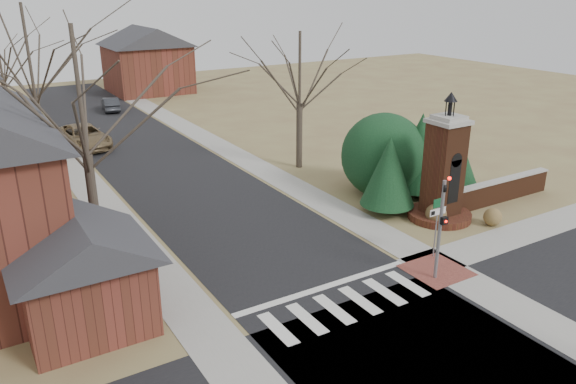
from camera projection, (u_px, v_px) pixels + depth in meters
ground at (360, 315)px, 20.28m from camera, size 120.00×120.00×0.00m
main_street at (158, 161)px, 37.91m from camera, size 8.00×70.00×0.01m
cross_street at (419, 359)px, 17.88m from camera, size 120.00×8.00×0.01m
crosswalk_zone at (347, 305)px, 20.92m from camera, size 8.00×2.20×0.02m
stop_bar at (324, 287)px, 22.12m from camera, size 8.00×0.35×0.02m
sidewalk_right_main at (228, 150)px, 40.44m from camera, size 2.00×60.00×0.02m
sidewalk_left at (78, 174)px, 35.38m from camera, size 2.00×60.00×0.02m
curb_apron at (436, 270)px, 23.42m from camera, size 2.40×2.40×0.02m
traffic_signal_pole at (441, 220)px, 21.94m from camera, size 0.28×0.41×4.50m
sign_post at (437, 216)px, 23.92m from camera, size 0.90×0.07×2.75m
brick_gate_monument at (443, 178)px, 27.91m from camera, size 3.20×3.20×6.47m
brick_garden_wall at (499, 190)px, 30.63m from camera, size 7.50×0.50×1.30m
garage_left at (82, 268)px, 18.96m from camera, size 4.80×4.80×4.29m
house_distant_right at (147, 58)px, 61.37m from camera, size 8.80×8.80×7.30m
evergreen_near at (389, 171)px, 28.60m from camera, size 2.80×2.80×4.10m
evergreen_mid at (420, 150)px, 31.06m from camera, size 3.40×3.40×4.70m
evergreen_far at (458, 161)px, 31.48m from camera, size 2.40×2.40×3.30m
evergreen_mass at (384, 152)px, 31.44m from camera, size 4.80×4.80×4.80m
bare_tree_0 at (78, 83)px, 21.41m from camera, size 8.05×8.05×11.15m
bare_tree_1 at (27, 45)px, 31.71m from camera, size 8.40×8.40×11.64m
bare_tree_3 at (300, 63)px, 34.43m from camera, size 7.00×7.00×9.70m
pickup_truck at (84, 136)px, 40.93m from camera, size 3.25×6.11×1.63m
distant_car at (111, 104)px, 52.83m from camera, size 1.92×4.07×1.29m
dry_shrub_left at (436, 214)px, 27.84m from camera, size 1.05×1.05×1.05m
dry_shrub_right at (493, 217)px, 27.69m from camera, size 0.90×0.90×0.90m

